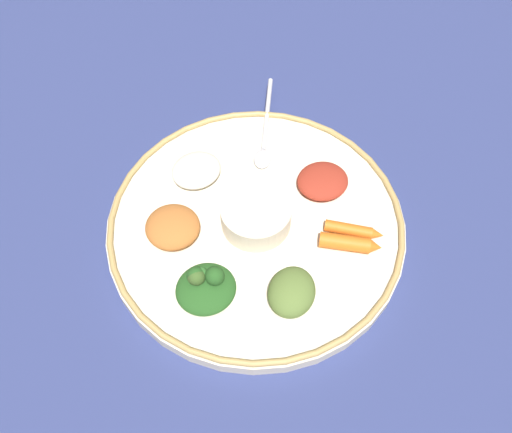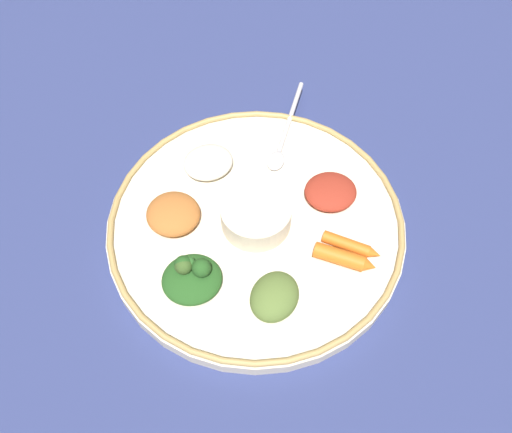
{
  "view_description": "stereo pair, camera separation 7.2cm",
  "coord_description": "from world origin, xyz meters",
  "px_view_note": "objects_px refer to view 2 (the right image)",
  "views": [
    {
      "loc": [
        0.14,
        0.36,
        0.64
      ],
      "look_at": [
        0.0,
        0.0,
        0.03
      ],
      "focal_mm": 39.89,
      "sensor_mm": 36.0,
      "label": 1
    },
    {
      "loc": [
        0.07,
        0.38,
        0.64
      ],
      "look_at": [
        0.0,
        0.0,
        0.03
      ],
      "focal_mm": 39.89,
      "sensor_mm": 36.0,
      "label": 2
    }
  ],
  "objects_px": {
    "spoon": "(283,139)",
    "carrot_outer": "(351,246)",
    "carrot_near_spoon": "(344,258)",
    "greens_pile": "(191,276)",
    "center_bowl": "(256,215)"
  },
  "relations": [
    {
      "from": "spoon",
      "to": "carrot_outer",
      "type": "relative_size",
      "value": 2.29
    },
    {
      "from": "carrot_near_spoon",
      "to": "greens_pile",
      "type": "bearing_deg",
      "value": -2.39
    },
    {
      "from": "greens_pile",
      "to": "carrot_outer",
      "type": "xyz_separation_m",
      "value": [
        -0.2,
        -0.01,
        -0.01
      ]
    },
    {
      "from": "center_bowl",
      "to": "carrot_outer",
      "type": "distance_m",
      "value": 0.13
    },
    {
      "from": "center_bowl",
      "to": "spoon",
      "type": "height_order",
      "value": "center_bowl"
    },
    {
      "from": "spoon",
      "to": "carrot_outer",
      "type": "xyz_separation_m",
      "value": [
        -0.05,
        0.19,
        0.0
      ]
    },
    {
      "from": "center_bowl",
      "to": "spoon",
      "type": "xyz_separation_m",
      "value": [
        -0.06,
        -0.13,
        -0.02
      ]
    },
    {
      "from": "spoon",
      "to": "carrot_near_spoon",
      "type": "height_order",
      "value": "carrot_near_spoon"
    },
    {
      "from": "carrot_outer",
      "to": "carrot_near_spoon",
      "type": "bearing_deg",
      "value": 50.55
    },
    {
      "from": "spoon",
      "to": "greens_pile",
      "type": "distance_m",
      "value": 0.25
    },
    {
      "from": "center_bowl",
      "to": "greens_pile",
      "type": "height_order",
      "value": "greens_pile"
    },
    {
      "from": "spoon",
      "to": "carrot_outer",
      "type": "bearing_deg",
      "value": 103.44
    },
    {
      "from": "carrot_outer",
      "to": "center_bowl",
      "type": "bearing_deg",
      "value": -28.86
    },
    {
      "from": "carrot_near_spoon",
      "to": "carrot_outer",
      "type": "height_order",
      "value": "carrot_near_spoon"
    },
    {
      "from": "center_bowl",
      "to": "spoon",
      "type": "bearing_deg",
      "value": -116.46
    }
  ]
}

